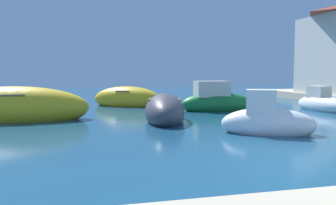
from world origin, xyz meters
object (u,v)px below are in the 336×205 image
moored_boat_0 (216,101)px  moored_boat_3 (13,108)px  moored_boat_1 (127,99)px  moored_boat_5 (267,122)px  moored_boat_7 (321,104)px  moored_boat_6 (165,111)px

moored_boat_0 → moored_boat_3: 9.67m
moored_boat_1 → moored_boat_5: bearing=-40.6°
moored_boat_3 → moored_boat_7: 14.91m
moored_boat_3 → moored_boat_6: moored_boat_3 is taller
moored_boat_0 → moored_boat_5: 6.85m
moored_boat_1 → moored_boat_3: size_ratio=0.72×
moored_boat_1 → moored_boat_7: bearing=5.3°
moored_boat_5 → moored_boat_6: size_ratio=0.76×
moored_boat_3 → moored_boat_7: bearing=-177.4°
moored_boat_3 → moored_boat_7: moored_boat_3 is taller
moored_boat_0 → moored_boat_5: size_ratio=1.20×
moored_boat_0 → moored_boat_3: moored_boat_0 is taller
moored_boat_1 → moored_boat_3: moored_boat_3 is taller
moored_boat_0 → moored_boat_5: moored_boat_0 is taller
moored_boat_3 → moored_boat_7: size_ratio=1.74×
moored_boat_0 → moored_boat_3: (-9.54, -1.61, 0.03)m
moored_boat_1 → moored_boat_7: size_ratio=1.25×
moored_boat_3 → moored_boat_5: size_ratio=1.90×
moored_boat_5 → moored_boat_6: moored_boat_5 is taller
moored_boat_5 → moored_boat_7: size_ratio=0.91×
moored_boat_7 → moored_boat_0: bearing=-106.7°
moored_boat_5 → moored_boat_0: bearing=108.9°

